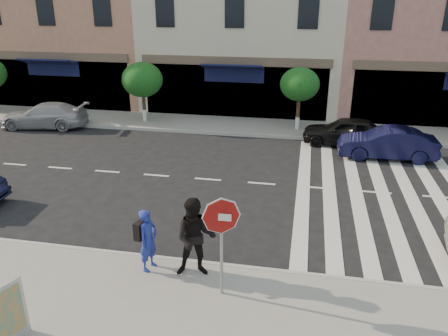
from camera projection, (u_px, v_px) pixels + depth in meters
The scene contains 13 objects.
ground at pixel (176, 233), 12.53m from camera, with size 120.00×120.00×0.00m, color black.
sidewalk_near at pixel (124, 319), 9.08m from camera, with size 60.00×4.50×0.15m, color gray.
sidewalk_far at pixel (238, 126), 22.54m from camera, with size 60.00×3.00×0.15m, color gray.
building_centre at pixel (247, 11), 26.10m from camera, with size 11.00×9.00×11.00m, color beige.
street_tree_wb at pixel (142, 80), 22.42m from camera, with size 2.10×2.10×3.06m.
street_tree_c at pixel (300, 85), 20.98m from camera, with size 1.90×1.90×3.04m.
stop_sign at pixel (221, 225), 9.12m from camera, with size 0.83×0.11×2.36m.
photographer at pixel (148, 240), 10.37m from camera, with size 0.57×0.38×1.57m, color navy.
walker at pixel (196, 238), 10.09m from camera, with size 0.95×0.74×1.96m, color black.
poster_board at pixel (6, 317), 8.12m from camera, with size 0.38×0.81×1.29m.
car_far_left at pixel (44, 115), 22.34m from camera, with size 1.76×4.32×1.25m, color #A5A5AA.
car_far_mid at pixel (346, 131), 19.66m from camera, with size 1.53×3.80×1.30m, color black.
car_far_right at pixel (387, 143), 18.07m from camera, with size 1.37×3.94×1.30m, color black.
Camera 1 is at (3.44, -10.49, 6.35)m, focal length 35.00 mm.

